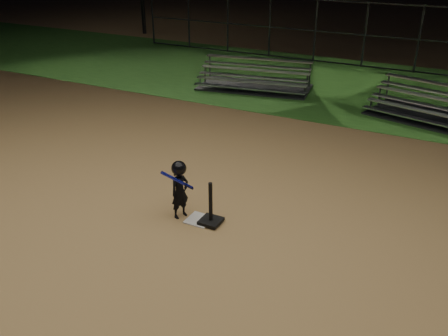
# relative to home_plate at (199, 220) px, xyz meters

# --- Properties ---
(ground) EXTENTS (80.00, 80.00, 0.00)m
(ground) POSITION_rel_home_plate_xyz_m (0.00, 0.00, -0.01)
(ground) COLOR #A7804B
(ground) RESTS_ON ground
(grass_strip) EXTENTS (60.00, 8.00, 0.01)m
(grass_strip) POSITION_rel_home_plate_xyz_m (0.00, 10.00, -0.01)
(grass_strip) COLOR #285B1D
(grass_strip) RESTS_ON ground
(home_plate) EXTENTS (0.45, 0.45, 0.02)m
(home_plate) POSITION_rel_home_plate_xyz_m (0.00, 0.00, 0.00)
(home_plate) COLOR beige
(home_plate) RESTS_ON ground
(batting_tee) EXTENTS (0.38, 0.38, 0.81)m
(batting_tee) POSITION_rel_home_plate_xyz_m (0.24, 0.00, 0.16)
(batting_tee) COLOR black
(batting_tee) RESTS_ON home_plate
(child_batter) EXTENTS (0.48, 0.58, 1.14)m
(child_batter) POSITION_rel_home_plate_xyz_m (-0.38, -0.03, 0.59)
(child_batter) COLOR black
(child_batter) RESTS_ON ground
(bleacher_left) EXTENTS (4.00, 2.42, 0.92)m
(bleacher_left) POSITION_rel_home_plate_xyz_m (-2.58, 8.28, 0.18)
(bleacher_left) COLOR #B7B7BC
(bleacher_left) RESTS_ON ground
(bleacher_right) EXTENTS (4.17, 2.76, 0.94)m
(bleacher_right) POSITION_rel_home_plate_xyz_m (3.39, 7.66, 0.18)
(bleacher_right) COLOR #B3B2B7
(bleacher_right) RESTS_ON ground
(backstop_fence) EXTENTS (20.08, 0.08, 2.50)m
(backstop_fence) POSITION_rel_home_plate_xyz_m (0.00, 13.00, 1.24)
(backstop_fence) COLOR #38383D
(backstop_fence) RESTS_ON ground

